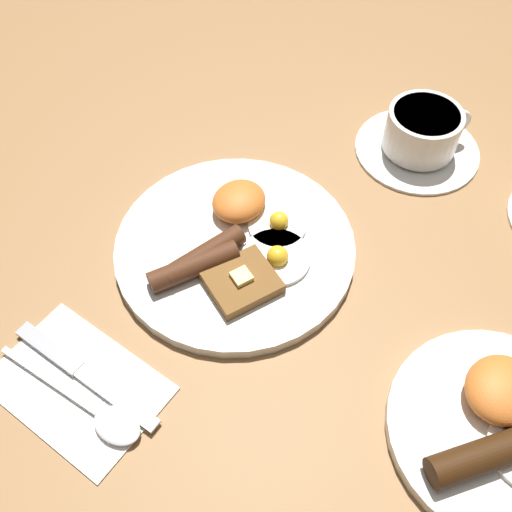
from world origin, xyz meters
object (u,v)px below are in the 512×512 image
at_px(breakfast_plate_far, 501,426).
at_px(spoon, 103,416).
at_px(teacup_near, 421,135).
at_px(breakfast_plate_near, 235,246).
at_px(knife, 77,369).

bearing_deg(breakfast_plate_far, spoon, -54.06).
xyz_separation_m(teacup_near, spoon, (0.52, -0.06, -0.02)).
relative_size(breakfast_plate_far, teacup_near, 1.28).
relative_size(breakfast_plate_near, spoon, 1.56).
bearing_deg(teacup_near, breakfast_plate_near, -16.89).
distance_m(knife, spoon, 0.06).
distance_m(teacup_near, knife, 0.52).
height_order(breakfast_plate_near, spoon, breakfast_plate_near).
relative_size(breakfast_plate_far, knife, 1.12).
height_order(breakfast_plate_far, knife, breakfast_plate_far).
bearing_deg(spoon, teacup_near, 78.14).
distance_m(breakfast_plate_near, spoon, 0.24).
bearing_deg(breakfast_plate_far, breakfast_plate_near, -92.44).
height_order(breakfast_plate_near, teacup_near, teacup_near).
bearing_deg(spoon, knife, 156.30).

